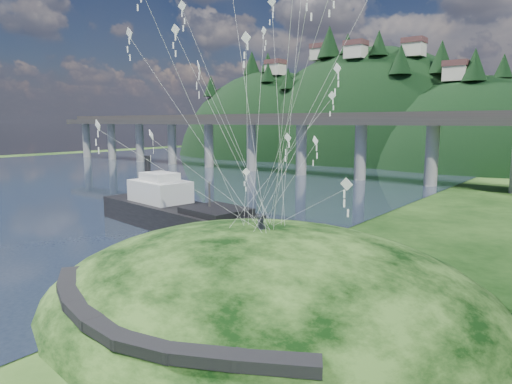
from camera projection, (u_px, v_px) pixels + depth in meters
The scene contains 10 objects.
ground at pixel (173, 280), 37.58m from camera, with size 320.00×320.00×0.00m, color black.
water at pixel (60, 179), 104.75m from camera, with size 240.00×240.00×0.00m, color #2A374D.
grass_hill at pixel (265, 314), 34.51m from camera, with size 36.00×32.00×13.00m.
footpath at pixel (130, 320), 25.14m from camera, with size 22.29×5.84×0.83m.
bridge at pixel (322, 136), 106.79m from camera, with size 160.00×11.00×15.00m.
far_ridge at pixel (352, 180), 160.40m from camera, with size 153.00×70.00×94.50m.
work_barge at pixel (174, 210), 56.06m from camera, with size 25.16×9.86×8.57m.
wooden_dock at pixel (174, 253), 43.93m from camera, with size 13.43×7.50×0.98m.
kite_flyers at pixel (261, 217), 34.19m from camera, with size 1.27×1.08×1.96m.
kite_swarm at pixel (244, 55), 33.65m from camera, with size 18.93×16.06×20.85m.
Camera 1 is at (27.57, -24.20, 12.90)m, focal length 32.00 mm.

